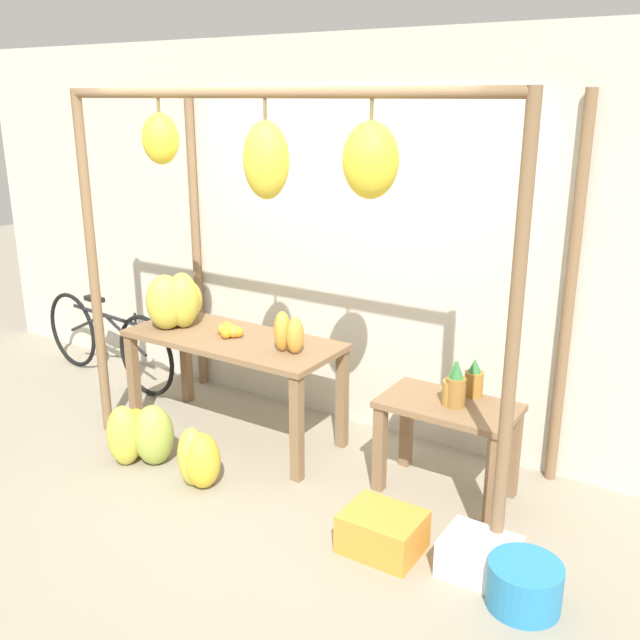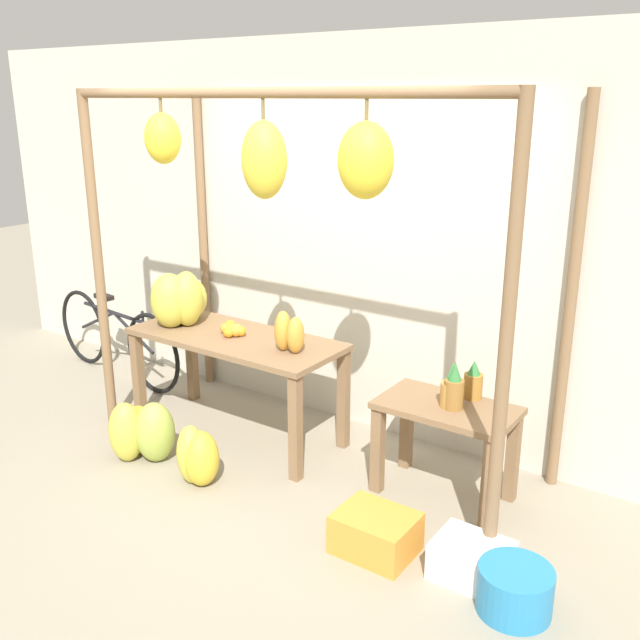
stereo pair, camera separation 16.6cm
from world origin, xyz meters
name	(u,v)px [view 2 (the right image)]	position (x,y,z in m)	size (l,w,h in m)	color
ground_plane	(241,501)	(0.00, 0.00, 0.00)	(20.00, 20.00, 0.00)	gray
shop_wall_back	(364,241)	(0.00, 1.41, 1.40)	(8.00, 0.08, 2.80)	beige
stall_awning	(292,202)	(0.08, 0.45, 1.80)	(3.07, 1.23, 2.43)	brown
display_table_main	(236,352)	(-0.61, 0.69, 0.65)	(1.57, 0.66, 0.77)	brown
display_table_side	(446,427)	(0.99, 0.78, 0.47)	(0.83, 0.48, 0.61)	brown
banana_pile_on_table	(181,300)	(-1.13, 0.67, 0.95)	(0.41, 0.55, 0.41)	gold
orange_pile	(232,329)	(-0.65, 0.69, 0.81)	(0.21, 0.17, 0.09)	orange
pineapple_cluster	(458,387)	(1.03, 0.82, 0.73)	(0.18, 0.32, 0.30)	olive
banana_pile_ground_left	(142,431)	(-0.91, 0.03, 0.20)	(0.53, 0.45, 0.43)	#9EB247
banana_pile_ground_right	(197,457)	(-0.37, 0.00, 0.19)	(0.38, 0.35, 0.40)	gold
fruit_crate_white	(376,533)	(0.94, 0.04, 0.11)	(0.42, 0.34, 0.23)	orange
blue_bucket	(515,590)	(1.73, 0.01, 0.12)	(0.36, 0.36, 0.23)	teal
parked_bicycle	(116,338)	(-2.24, 0.94, 0.36)	(1.75, 0.23, 0.73)	black
papaya_pile	(289,333)	(-0.11, 0.65, 0.90)	(0.25, 0.18, 0.27)	gold
fruit_crate_purple	(472,560)	(1.46, 0.13, 0.10)	(0.38, 0.31, 0.20)	silver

